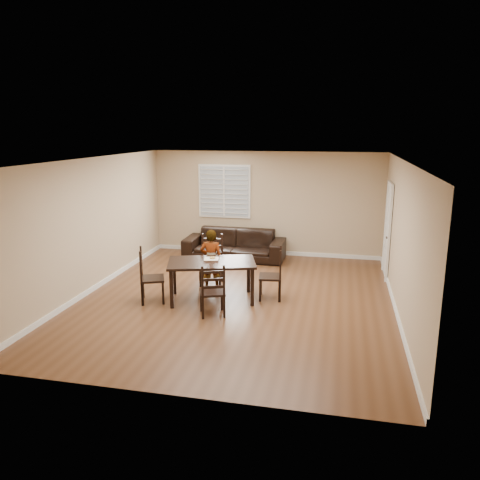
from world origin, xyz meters
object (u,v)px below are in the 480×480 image
(sofa, at_px, (234,244))
(chair_near, at_px, (212,261))
(dining_table, at_px, (212,266))
(donut, at_px, (212,257))
(chair_left, at_px, (146,278))
(chair_far, at_px, (213,294))
(chair_right, at_px, (277,276))
(child, at_px, (211,260))

(sofa, bearing_deg, chair_near, -90.60)
(dining_table, xyz_separation_m, sofa, (-0.24, 2.99, -0.32))
(chair_near, xyz_separation_m, sofa, (0.04, 1.97, -0.11))
(dining_table, relative_size, donut, 16.25)
(chair_near, xyz_separation_m, chair_left, (-0.93, -1.39, -0.00))
(chair_left, bearing_deg, chair_far, -130.01)
(sofa, bearing_deg, chair_right, -60.72)
(chair_near, distance_m, sofa, 1.98)
(chair_left, relative_size, chair_right, 1.03)
(donut, bearing_deg, chair_left, -154.81)
(chair_left, height_order, sofa, chair_left)
(chair_right, bearing_deg, child, -107.33)
(chair_left, xyz_separation_m, donut, (1.18, 0.55, 0.32))
(donut, bearing_deg, chair_right, 6.96)
(chair_far, distance_m, chair_right, 1.51)
(child, bearing_deg, chair_near, -79.91)
(dining_table, xyz_separation_m, chair_left, (-1.21, -0.37, -0.21))
(dining_table, height_order, chair_right, chair_right)
(donut, bearing_deg, sofa, 94.17)
(dining_table, xyz_separation_m, chair_right, (1.22, 0.34, -0.22))
(chair_far, height_order, sofa, chair_far)
(child, bearing_deg, chair_far, 102.99)
(chair_left, relative_size, donut, 9.28)
(child, bearing_deg, chair_left, 38.46)
(chair_left, distance_m, child, 1.42)
(chair_left, xyz_separation_m, sofa, (0.97, 3.36, -0.11))
(dining_table, distance_m, chair_far, 0.91)
(child, distance_m, sofa, 2.43)
(chair_left, bearing_deg, donut, -87.25)
(chair_near, height_order, chair_far, chair_near)
(chair_far, bearing_deg, sofa, -104.09)
(child, height_order, donut, child)
(chair_near, relative_size, donut, 9.36)
(dining_table, height_order, chair_far, chair_far)
(chair_near, xyz_separation_m, child, (0.11, -0.45, 0.15))
(chair_near, relative_size, chair_right, 1.04)
(chair_far, relative_size, chair_right, 0.94)
(child, bearing_deg, sofa, -92.16)
(chair_right, height_order, sofa, chair_right)
(child, xyz_separation_m, donut, (0.14, -0.39, 0.17))
(dining_table, xyz_separation_m, child, (-0.17, 0.58, -0.05))
(dining_table, distance_m, chair_near, 1.08)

